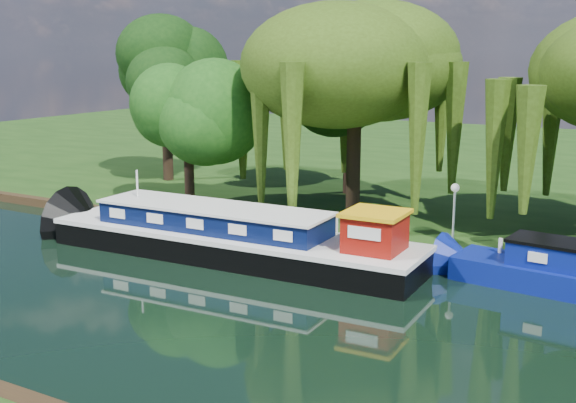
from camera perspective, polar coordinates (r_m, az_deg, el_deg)
The scene contains 10 objects.
ground at distance 22.60m, azimuth 3.45°, elevation -10.26°, with size 120.00×120.00×0.00m, color black.
far_bank at distance 54.20m, azimuth 19.81°, elevation 2.44°, with size 120.00×52.00×0.45m, color #16340E.
dutch_barge at distance 30.03m, azimuth -4.25°, elevation -2.89°, with size 16.51×4.29×3.46m.
red_dinghy at distance 33.65m, azimuth -12.16°, elevation -3.01°, with size 2.58×3.61×0.75m, color maroon.
willow_left at distance 35.32m, azimuth 5.34°, elevation 10.46°, with size 8.26×8.26×9.90m.
tree_far_left at distance 36.82m, azimuth -7.95°, elevation 7.13°, with size 4.57×4.57×7.37m.
tree_far_back at distance 45.48m, azimuth -9.69°, elevation 9.64°, with size 5.44×5.44×9.14m.
tree_far_mid at distance 40.70m, azimuth 4.88°, elevation 8.58°, with size 5.06×5.06×8.28m.
lamppost at distance 31.14m, azimuth 13.04°, elevation 0.33°, with size 0.36×0.36×2.56m.
mooring_posts at distance 29.84m, azimuth 9.87°, elevation -2.95°, with size 19.16×0.16×1.00m.
Camera 1 is at (9.29, -18.74, 8.54)m, focal length 45.00 mm.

